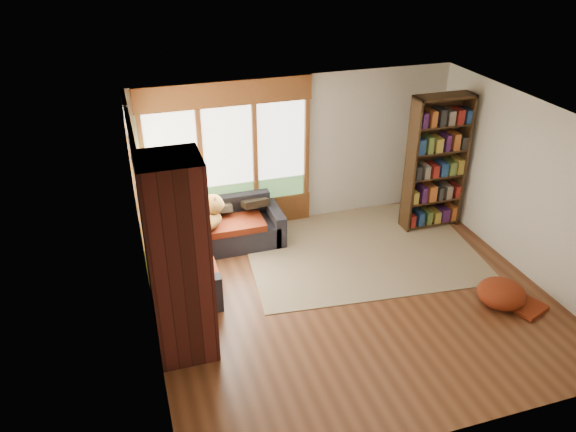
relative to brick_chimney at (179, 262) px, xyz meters
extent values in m
plane|color=#532B17|center=(2.40, 0.35, -1.30)|extent=(5.50, 5.50, 0.00)
plane|color=white|center=(2.40, 0.35, 1.30)|extent=(5.50, 5.50, 0.00)
cube|color=silver|center=(2.40, 2.85, 0.00)|extent=(5.50, 0.04, 2.60)
cube|color=silver|center=(2.40, -2.15, 0.00)|extent=(5.50, 0.04, 2.60)
cube|color=silver|center=(-0.35, 0.35, 0.00)|extent=(0.04, 5.00, 2.60)
cube|color=silver|center=(5.15, 0.35, 0.00)|extent=(0.04, 5.00, 2.60)
cube|color=brown|center=(1.20, 2.82, 0.05)|extent=(2.82, 0.10, 1.90)
cube|color=white|center=(1.20, 2.82, 0.05)|extent=(2.54, 0.09, 1.62)
cube|color=brown|center=(-0.32, 1.55, 0.05)|extent=(0.10, 2.62, 1.90)
cube|color=white|center=(-0.32, 1.55, 0.05)|extent=(0.09, 2.36, 1.62)
cube|color=#6C8755|center=(-0.29, 2.38, 0.45)|extent=(0.03, 0.72, 0.90)
cube|color=#471914|center=(0.00, 0.00, 0.00)|extent=(0.70, 0.70, 2.60)
cube|color=black|center=(0.75, 2.40, -1.09)|extent=(2.20, 0.90, 0.42)
cube|color=black|center=(0.75, 2.75, -0.69)|extent=(2.20, 0.20, 0.38)
cube|color=black|center=(1.75, 2.40, -1.00)|extent=(0.20, 0.90, 0.60)
cube|color=maroon|center=(0.65, 2.28, -0.82)|extent=(1.90, 0.66, 0.12)
cube|color=black|center=(0.10, 1.75, -1.09)|extent=(0.90, 2.20, 0.42)
cube|color=black|center=(-0.25, 1.75, -0.69)|extent=(0.20, 2.20, 0.38)
cube|color=black|center=(0.10, 0.75, -1.00)|extent=(0.90, 0.20, 0.60)
cube|color=maroon|center=(0.22, 1.40, -0.82)|extent=(0.66, 1.20, 0.12)
cube|color=maroon|center=(0.22, 2.35, -0.82)|extent=(0.66, 0.66, 0.12)
cube|color=beige|center=(3.04, 1.54, -1.29)|extent=(3.89, 3.12, 0.01)
cube|color=#3A2413|center=(5.02, 1.93, -0.13)|extent=(0.04, 0.33, 2.34)
cube|color=#3A2413|center=(4.06, 1.93, -0.13)|extent=(0.04, 0.33, 2.34)
cube|color=#3A2413|center=(4.54, 2.09, -0.13)|extent=(1.00, 0.02, 2.34)
cube|color=#3A2413|center=(4.54, 1.93, -1.24)|extent=(0.92, 0.31, 0.03)
cube|color=#3A2413|center=(4.54, 1.93, -0.79)|extent=(0.92, 0.31, 0.03)
cube|color=#3A2413|center=(4.54, 1.93, -0.35)|extent=(0.92, 0.31, 0.03)
cube|color=#3A2413|center=(4.54, 1.93, 0.10)|extent=(0.92, 0.31, 0.03)
cube|color=#3A2413|center=(4.54, 1.93, 0.55)|extent=(0.92, 0.31, 0.03)
cube|color=#3A2413|center=(4.54, 1.93, 1.00)|extent=(0.92, 0.31, 0.03)
cube|color=#726659|center=(4.54, 1.91, -0.13)|extent=(0.88, 0.25, 2.18)
ellipsoid|color=maroon|center=(4.32, -0.41, -1.11)|extent=(0.81, 0.81, 0.36)
ellipsoid|color=brown|center=(0.53, 2.06, -0.56)|extent=(0.94, 0.81, 0.27)
sphere|color=brown|center=(0.79, 2.19, -0.43)|extent=(0.43, 0.43, 0.32)
cone|color=brown|center=(0.74, 2.17, -0.31)|extent=(0.16, 0.16, 0.14)
ellipsoid|color=#372714|center=(0.26, 1.64, -0.57)|extent=(0.78, 0.90, 0.26)
sphere|color=#372714|center=(0.13, 1.89, -0.45)|extent=(0.41, 0.41, 0.31)
cone|color=#372714|center=(0.16, 1.85, -0.33)|extent=(0.15, 0.15, 0.13)
cube|color=black|center=(1.45, 2.61, -0.54)|extent=(0.45, 0.12, 0.45)
cube|color=black|center=(0.85, 2.61, -0.54)|extent=(0.45, 0.12, 0.45)
cube|color=black|center=(-0.08, 2.15, -0.54)|extent=(0.45, 0.12, 0.45)
cube|color=black|center=(-0.08, 1.05, -0.54)|extent=(0.45, 0.12, 0.45)
cube|color=maroon|center=(0.25, 2.61, -0.54)|extent=(0.42, 0.12, 0.42)
camera|label=1|loc=(-0.44, -5.59, 3.55)|focal=35.00mm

